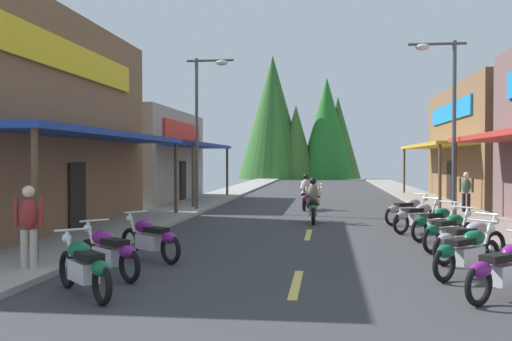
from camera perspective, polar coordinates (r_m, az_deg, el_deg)
ground at (r=25.71m, az=5.75°, el=-3.91°), size 9.03×75.32×0.10m
sidewalk_left at (r=26.44m, az=-6.72°, el=-3.54°), size 2.37×75.32×0.12m
sidewalk_right at (r=26.20m, az=18.33°, el=-3.63°), size 2.37×75.32×0.12m
centerline_dashes at (r=28.67m, az=5.87°, el=-3.28°), size 0.16×50.02×0.01m
storefront_left_far at (r=31.16m, az=-12.58°, el=1.34°), size 7.89×10.18×4.66m
streetlamp_left at (r=24.68m, az=-5.19°, el=5.64°), size 1.98×0.30×6.43m
streetlamp_right at (r=21.44m, az=18.04°, el=6.10°), size 1.98×0.30×6.31m
motorcycle_parked_right_0 at (r=10.02m, az=23.22°, el=-8.80°), size 1.65×1.52×1.04m
motorcycle_parked_right_1 at (r=11.63m, az=19.92°, el=-7.41°), size 1.59×1.58×1.04m
motorcycle_parked_right_2 at (r=13.25m, az=20.09°, el=-6.37°), size 1.81×1.31×1.04m
motorcycle_parked_right_3 at (r=14.83m, az=18.35°, el=-5.57°), size 1.57×1.59×1.04m
motorcycle_parked_right_4 at (r=16.64m, az=17.23°, el=-4.84°), size 1.65×1.52×1.04m
motorcycle_parked_right_5 at (r=18.16m, az=15.56°, el=-4.33°), size 1.73×1.42×1.04m
motorcycle_parked_right_6 at (r=20.25m, az=14.66°, el=-3.77°), size 1.77×1.37×1.04m
motorcycle_parked_left_0 at (r=9.84m, az=-16.43°, el=-8.94°), size 1.56×1.61×1.04m
motorcycle_parked_left_1 at (r=11.27m, az=-14.19°, el=-7.65°), size 1.72×1.43×1.04m
motorcycle_parked_left_2 at (r=12.95m, az=-10.29°, el=-6.49°), size 1.76×1.38×1.04m
rider_cruising_lead at (r=20.25m, az=5.58°, el=-3.27°), size 0.60×2.14×1.57m
rider_cruising_trailing at (r=25.46m, az=4.92°, el=-2.37°), size 0.61×2.14×1.57m
pedestrian_by_shop at (r=24.46m, az=19.84°, el=-1.81°), size 0.54×0.38×1.69m
pedestrian_browsing at (r=12.00m, az=-21.31°, el=-4.77°), size 0.57×0.30×1.70m
treeline_backdrop at (r=65.94m, az=3.79°, el=4.32°), size 13.84×7.81×13.94m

